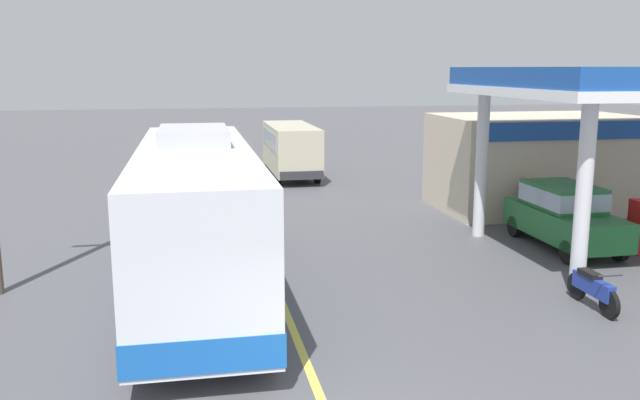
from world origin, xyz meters
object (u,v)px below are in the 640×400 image
motorcycle_parked_forecourt (593,288)px  pedestrian_near_pump (528,197)px  coach_bus_main (197,218)px  minibus_opposing_lane (291,146)px  car_at_pump (564,213)px

motorcycle_parked_forecourt → pedestrian_near_pump: bearing=71.9°
coach_bus_main → minibus_opposing_lane: coach_bus_main is taller
motorcycle_parked_forecourt → pedestrian_near_pump: pedestrian_near_pump is taller
minibus_opposing_lane → car_at_pump: bearing=-67.6°
motorcycle_parked_forecourt → pedestrian_near_pump: 7.92m
car_at_pump → coach_bus_main: bearing=-169.7°
coach_bus_main → car_at_pump: 10.54m
coach_bus_main → pedestrian_near_pump: 11.73m
car_at_pump → pedestrian_near_pump: car_at_pump is taller
minibus_opposing_lane → pedestrian_near_pump: 12.81m
coach_bus_main → minibus_opposing_lane: bearing=74.0°
coach_bus_main → pedestrian_near_pump: (10.72, 4.69, -0.79)m
coach_bus_main → motorcycle_parked_forecourt: size_ratio=6.13×
coach_bus_main → car_at_pump: size_ratio=2.63×
minibus_opposing_lane → pedestrian_near_pump: (6.16, -11.23, -0.54)m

